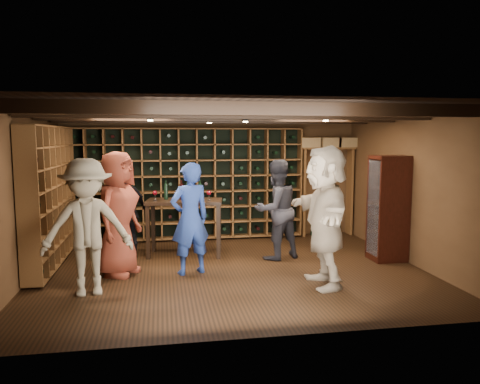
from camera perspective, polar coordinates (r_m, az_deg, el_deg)
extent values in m
plane|color=black|center=(7.46, -1.10, -9.53)|extent=(6.00, 6.00, 0.00)
plane|color=#52351C|center=(9.67, -3.32, 1.76)|extent=(6.00, 0.00, 6.00)
plane|color=#52351C|center=(4.78, 3.33, -3.42)|extent=(6.00, 0.00, 6.00)
plane|color=#52351C|center=(7.39, -24.80, -0.41)|extent=(0.00, 5.00, 5.00)
plane|color=#52351C|center=(8.20, 20.08, 0.46)|extent=(0.00, 5.00, 5.00)
plane|color=black|center=(7.17, -1.15, 10.02)|extent=(6.00, 6.00, 0.00)
cube|color=black|center=(5.59, 1.31, 10.11)|extent=(5.90, 0.18, 0.16)
cube|color=black|center=(6.67, -0.50, 9.58)|extent=(5.90, 0.18, 0.16)
cube|color=black|center=(7.76, -1.81, 9.18)|extent=(5.90, 0.18, 0.16)
cube|color=black|center=(8.85, -2.79, 8.88)|extent=(5.90, 0.18, 0.16)
cylinder|color=black|center=(7.09, -10.91, 9.05)|extent=(0.10, 0.10, 0.10)
cylinder|color=black|center=(7.61, 0.67, 9.01)|extent=(0.10, 0.10, 0.10)
cylinder|color=black|center=(7.22, 10.42, 9.02)|extent=(0.10, 0.10, 0.10)
cylinder|color=black|center=(8.33, -3.76, 8.80)|extent=(0.10, 0.10, 0.10)
cube|color=brown|center=(9.47, -6.36, 1.02)|extent=(4.65, 0.30, 2.20)
cube|color=black|center=(9.47, -6.36, 1.02)|extent=(4.56, 0.02, 2.16)
cube|color=brown|center=(8.16, -22.11, -0.37)|extent=(0.30, 2.65, 2.20)
cube|color=black|center=(8.16, -22.11, -0.37)|extent=(0.29, 0.02, 2.16)
cube|color=brown|center=(10.02, 10.61, 5.27)|extent=(1.15, 0.32, 0.04)
cube|color=brown|center=(10.27, 13.22, 0.09)|extent=(0.05, 0.28, 1.85)
cube|color=brown|center=(9.92, 7.67, -0.02)|extent=(0.05, 0.28, 1.85)
cube|color=#A58452|center=(9.88, 8.44, 5.99)|extent=(0.40, 0.30, 0.20)
cube|color=#A58452|center=(10.03, 10.89, 5.95)|extent=(0.40, 0.30, 0.20)
cube|color=#A58452|center=(10.16, 12.75, 5.91)|extent=(0.40, 0.30, 0.20)
cube|color=black|center=(8.45, 17.41, -7.54)|extent=(0.55, 0.50, 0.10)
cube|color=black|center=(8.29, 17.62, -1.83)|extent=(0.55, 0.50, 1.70)
cube|color=white|center=(8.17, 15.99, -1.89)|extent=(0.01, 0.46, 1.60)
cube|color=black|center=(8.29, 17.62, -1.83)|extent=(0.50, 0.44, 0.02)
sphere|color=#59260C|center=(8.26, 17.52, -1.15)|extent=(0.18, 0.18, 0.18)
imported|color=navy|center=(7.15, -6.12, -3.24)|extent=(0.72, 0.60, 1.71)
imported|color=black|center=(8.02, 4.41, -2.14)|extent=(1.01, 0.91, 1.71)
imported|color=maroon|center=(7.28, -14.66, -2.58)|extent=(0.93, 1.09, 1.88)
imported|color=black|center=(8.23, -13.55, -2.58)|extent=(0.88, 0.95, 1.57)
imported|color=#827559|center=(6.49, -18.16, -4.11)|extent=(1.25, 0.83, 1.81)
imported|color=tan|center=(6.65, 10.32, -2.92)|extent=(0.67, 1.86, 1.98)
cube|color=black|center=(8.26, -6.80, -1.15)|extent=(1.39, 0.84, 0.05)
cube|color=black|center=(8.16, -11.16, -4.83)|extent=(0.07, 0.07, 0.94)
cube|color=black|center=(8.04, -2.66, -4.89)|extent=(0.07, 0.07, 0.94)
cube|color=black|center=(8.69, -10.53, -4.11)|extent=(0.07, 0.07, 0.94)
cube|color=black|center=(8.57, -2.56, -4.15)|extent=(0.07, 0.07, 0.94)
cylinder|color=black|center=(8.33, -9.02, 0.05)|extent=(0.07, 0.07, 0.28)
cylinder|color=black|center=(8.30, -7.15, 0.05)|extent=(0.07, 0.07, 0.28)
cylinder|color=black|center=(8.27, -4.89, 0.05)|extent=(0.07, 0.07, 0.28)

